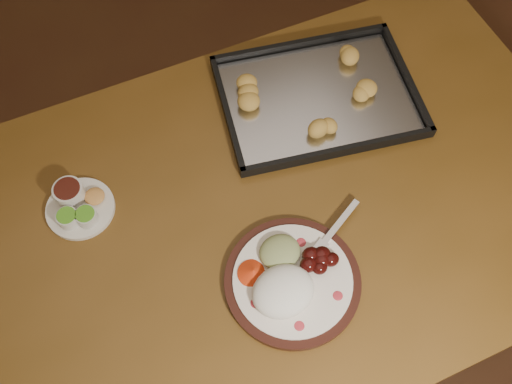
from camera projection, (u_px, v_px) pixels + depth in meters
ground at (230, 244)px, 1.98m from camera, size 4.00×4.00×0.00m
dining_table at (260, 230)px, 1.29m from camera, size 1.55×0.98×0.75m
dinner_plate at (290, 280)px, 1.12m from camera, size 0.34×0.27×0.06m
condiment_saucer at (77, 205)px, 1.20m from camera, size 0.14×0.14×0.05m
baking_tray at (318, 96)px, 1.33m from camera, size 0.51×0.43×0.05m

